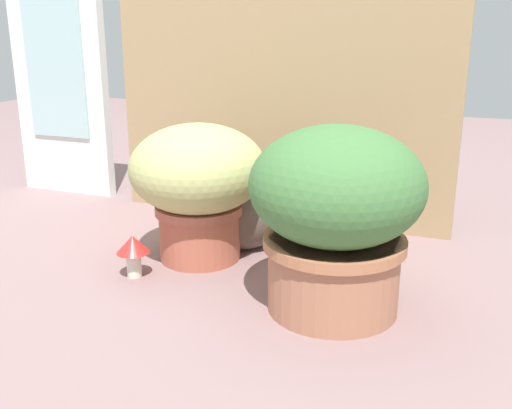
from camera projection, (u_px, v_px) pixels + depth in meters
The scene contains 7 objects.
ground_plane at pixel (199, 265), 1.63m from camera, with size 6.00×6.00×0.00m, color gray.
cardboard_backdrop at pixel (279, 90), 1.89m from camera, with size 1.12×0.03×0.85m, color tan.
window_panel_white at pixel (59, 65), 2.19m from camera, with size 0.39×0.05×0.95m.
grass_planter at pixel (198, 182), 1.62m from camera, with size 0.37×0.37×0.38m.
leafy_planter at pixel (336, 212), 1.32m from camera, with size 0.39×0.39×0.43m.
cat at pixel (254, 207), 1.73m from camera, with size 0.32×0.32×0.32m.
mushroom_ornament_red at pixel (133, 248), 1.54m from camera, with size 0.09×0.09×0.11m.
Camera 1 is at (0.69, -1.35, 0.64)m, focal length 41.87 mm.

